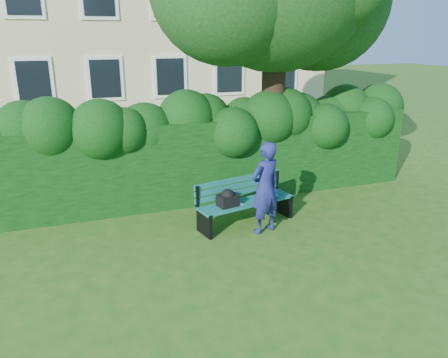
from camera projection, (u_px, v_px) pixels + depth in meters
name	position (u px, v px, depth m)	size (l,w,h in m)	color
ground	(235.00, 238.00, 7.92)	(80.00, 80.00, 0.00)	#235615
hedge	(199.00, 160.00, 9.60)	(10.00, 1.00, 1.80)	black
park_bench	(247.00, 199.00, 8.43)	(2.02, 0.94, 0.89)	#105454
man_reading	(265.00, 188.00, 7.94)	(0.63, 0.41, 1.73)	navy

